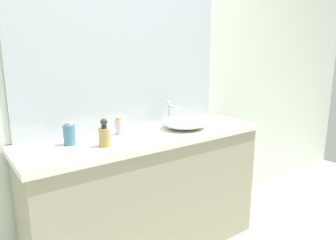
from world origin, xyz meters
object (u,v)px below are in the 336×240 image
(soap_dispenser, at_px, (104,135))
(perfume_bottle, at_px, (69,134))
(lotion_bottle, at_px, (119,126))
(sink_basin, at_px, (185,122))

(soap_dispenser, distance_m, perfume_bottle, 0.21)
(lotion_bottle, relative_size, perfume_bottle, 0.87)
(soap_dispenser, relative_size, perfume_bottle, 1.20)
(soap_dispenser, xyz_separation_m, perfume_bottle, (-0.15, 0.15, -0.00))
(lotion_bottle, height_order, perfume_bottle, perfume_bottle)
(sink_basin, relative_size, lotion_bottle, 2.75)
(soap_dispenser, height_order, lotion_bottle, soap_dispenser)
(perfume_bottle, bearing_deg, sink_basin, -5.94)
(sink_basin, xyz_separation_m, soap_dispenser, (-0.65, -0.06, 0.02))
(lotion_bottle, bearing_deg, soap_dispenser, -135.22)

